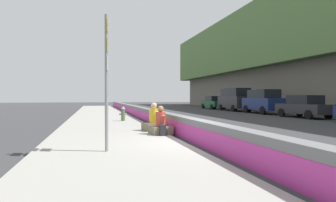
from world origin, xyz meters
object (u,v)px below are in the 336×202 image
seated_person_foreground (161,125)px  backpack (163,130)px  route_sign_post (107,72)px  seated_person_middle (154,122)px  parked_car_fourth (263,101)px  parked_car_midline (235,99)px  parked_car_third (304,106)px  fire_hydrant (123,113)px  parked_car_far (214,102)px

seated_person_foreground → backpack: seated_person_foreground is taller
route_sign_post → backpack: (2.64, -2.15, -1.90)m
seated_person_middle → parked_car_fourth: size_ratio=0.25×
parked_car_midline → backpack: bearing=145.8°
parked_car_third → parked_car_fourth: size_ratio=0.94×
seated_person_foreground → parked_car_fourth: size_ratio=0.23×
fire_hydrant → seated_person_middle: (-5.38, -0.77, -0.07)m
parked_car_third → seated_person_foreground: bearing=120.6°
seated_person_foreground → parked_car_midline: (18.82, -13.03, 0.87)m
seated_person_foreground → backpack: size_ratio=2.75×
fire_hydrant → parked_car_third: 13.80m
backpack → route_sign_post: bearing=140.8°
parked_car_third → parked_car_fourth: (5.61, -0.11, 0.32)m
backpack → parked_car_third: bearing=-58.2°
fire_hydrant → seated_person_foreground: seated_person_foreground is taller
seated_person_middle → parked_car_fourth: parked_car_fourth is taller
route_sign_post → backpack: bearing=-39.2°
seated_person_foreground → seated_person_middle: bearing=0.3°
backpack → parked_car_fourth: (13.68, -13.10, 0.85)m
route_sign_post → parked_car_third: 18.59m
route_sign_post → parked_car_fourth: size_ratio=0.74×
parked_car_fourth → parked_car_midline: bearing=0.6°
backpack → parked_car_far: size_ratio=0.09×
parked_car_third → seated_person_middle: bearing=116.3°
backpack → seated_person_foreground: bearing=-1.8°
seated_person_foreground → parked_car_midline: size_ratio=0.21×
route_sign_post → parked_car_far: (27.50, -15.08, -1.37)m
route_sign_post → seated_person_middle: route_sign_post is taller
seated_person_foreground → parked_car_third: 15.08m
fire_hydrant → seated_person_middle: 5.43m
fire_hydrant → backpack: fire_hydrant is taller
seated_person_foreground → parked_car_far: (24.47, -12.91, 0.38)m
backpack → parked_car_far: parked_car_far is taller
parked_car_third → parked_car_midline: 11.16m
parked_car_fourth → parked_car_midline: parked_car_midline is taller
parked_car_third → parked_car_far: (16.80, 0.06, 0.00)m
seated_person_foreground → parked_car_midline: 22.91m
fire_hydrant → parked_car_third: parked_car_third is taller
parked_car_third → fire_hydrant: bearing=94.4°
parked_car_third → parked_car_midline: bearing=-0.3°
parked_car_third → parked_car_far: size_ratio=1.01×
seated_person_middle → parked_car_third: 14.49m
parked_car_third → parked_car_midline: (11.15, -0.05, 0.49)m
seated_person_middle → parked_car_midline: parked_car_midline is taller
seated_person_foreground → parked_car_third: size_ratio=0.24×
fire_hydrant → parked_car_fourth: (6.67, -13.86, 0.60)m
parked_car_third → parked_car_midline: size_ratio=0.88×
route_sign_post → seated_person_foreground: size_ratio=3.27×
parked_car_fourth → parked_car_midline: (5.54, 0.05, 0.17)m
fire_hydrant → parked_car_far: bearing=-37.5°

